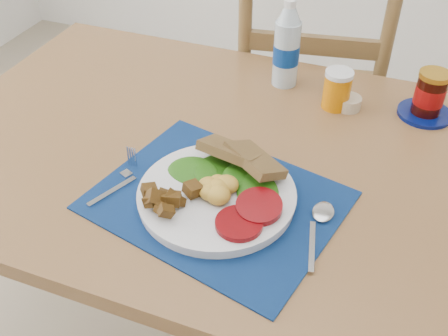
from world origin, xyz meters
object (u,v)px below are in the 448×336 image
Objects in this scene: water_bottle at (287,48)px; juice_glass at (337,90)px; breakfast_plate at (213,192)px; jam_on_saucer at (429,97)px; chair_far at (310,74)px.

juice_glass is (0.15, -0.07, -0.05)m from water_bottle.
juice_glass is (0.15, 0.43, 0.02)m from breakfast_plate.
jam_on_saucer is at bearing -4.09° from water_bottle.
breakfast_plate is 2.39× the size of jam_on_saucer.
chair_far reaches higher than water_bottle.
juice_glass is at bearing -23.83° from water_bottle.
juice_glass is 0.22m from jam_on_saucer.
jam_on_saucer is (0.37, 0.47, 0.03)m from breakfast_plate.
chair_far reaches higher than jam_on_saucer.
chair_far reaches higher than juice_glass.
juice_glass reaches higher than breakfast_plate.
breakfast_plate is at bearing 79.01° from chair_far.
chair_far is 9.57× the size of jam_on_saucer.
breakfast_plate is (-0.02, -0.81, 0.16)m from chair_far.
water_bottle is at bearing 78.15° from chair_far.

